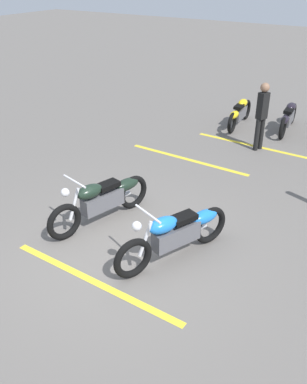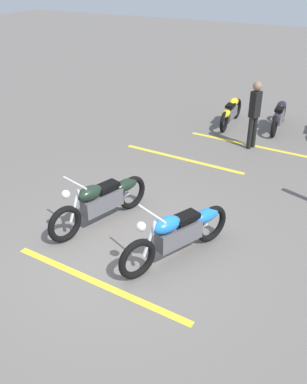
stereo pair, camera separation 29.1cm
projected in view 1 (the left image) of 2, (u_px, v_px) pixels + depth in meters
name	position (u px, v px, depth m)	size (l,w,h in m)	color
ground_plane	(119.00, 252.00, 7.06)	(60.00, 60.00, 0.00)	#66605B
motorcycle_bright_foreground	(177.00, 233.00, 6.74)	(2.11, 0.95, 1.04)	black
motorcycle_dark_foreground	(103.00, 199.00, 7.71)	(2.19, 0.77, 1.04)	black
motorcycle_row_left	(288.00, 117.00, 11.89)	(2.02, 0.36, 0.76)	black
motorcycle_row_center	(239.00, 113.00, 12.28)	(1.97, 0.32, 0.74)	black
bystander_near_row	(262.00, 113.00, 10.49)	(0.29, 0.26, 1.71)	black
parking_stripe_near	(93.00, 281.00, 6.42)	(3.20, 0.12, 0.01)	yellow
parking_stripe_mid	(188.00, 159.00, 10.37)	(3.20, 0.12, 0.01)	yellow
parking_stripe_far	(254.00, 146.00, 11.13)	(3.20, 0.12, 0.01)	yellow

